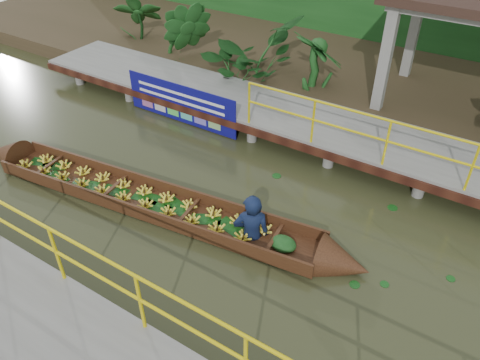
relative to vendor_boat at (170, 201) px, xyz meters
The scene contains 6 objects.
ground 1.09m from the vendor_boat, 25.65° to the left, with size 80.00×80.00×0.00m, color #2C2E17.
land_strip 8.01m from the vendor_boat, 83.21° to the left, with size 30.00×8.00×0.45m, color #362C1B.
far_dock 4.01m from the vendor_boat, 76.01° to the left, with size 16.00×2.06×1.66m.
vendor_boat is the anchor object (origin of this frame).
blue_banner 3.57m from the vendor_boat, 124.53° to the left, with size 3.30×0.04×1.03m.
tropical_plants 5.84m from the vendor_boat, 89.49° to the left, with size 14.32×1.32×1.66m.
Camera 1 is at (3.98, -5.64, 6.00)m, focal length 35.00 mm.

